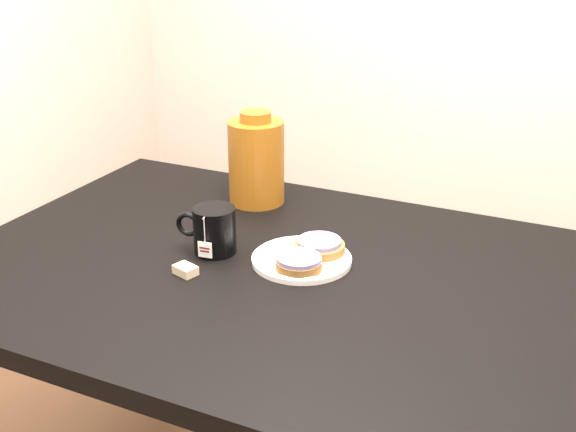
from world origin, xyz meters
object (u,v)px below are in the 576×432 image
(teabag_pouch, at_px, (185,270))
(bagel_package, at_px, (256,161))
(table, at_px, (296,309))
(bagel_front, at_px, (299,263))
(plate, at_px, (302,259))
(mug, at_px, (214,230))
(bagel_back, at_px, (319,246))

(teabag_pouch, bearing_deg, bagel_package, 97.24)
(table, relative_size, bagel_front, 12.24)
(plate, xyz_separation_m, bagel_package, (-0.24, 0.26, 0.10))
(plate, height_order, mug, mug)
(table, relative_size, bagel_back, 12.73)
(plate, height_order, bagel_front, bagel_front)
(table, xyz_separation_m, plate, (-0.01, 0.04, 0.09))
(bagel_back, height_order, teabag_pouch, bagel_back)
(teabag_pouch, distance_m, bagel_package, 0.41)
(bagel_back, distance_m, bagel_front, 0.09)
(bagel_front, bearing_deg, teabag_pouch, -154.47)
(bagel_front, relative_size, mug, 0.84)
(teabag_pouch, bearing_deg, bagel_back, 41.80)
(bagel_back, xyz_separation_m, bagel_package, (-0.26, 0.22, 0.08))
(teabag_pouch, bearing_deg, table, 27.70)
(table, bearing_deg, plate, 99.79)
(bagel_front, xyz_separation_m, bagel_package, (-0.25, 0.30, 0.08))
(bagel_back, relative_size, bagel_front, 0.96)
(bagel_front, xyz_separation_m, mug, (-0.20, 0.02, 0.03))
(bagel_back, xyz_separation_m, bagel_front, (-0.01, -0.09, 0.00))
(bagel_front, distance_m, teabag_pouch, 0.22)
(bagel_back, distance_m, bagel_package, 0.35)
(plate, height_order, bagel_back, bagel_back)
(table, height_order, teabag_pouch, teabag_pouch)
(table, distance_m, bagel_back, 0.14)
(plate, xyz_separation_m, bagel_front, (0.02, -0.05, 0.02))
(teabag_pouch, bearing_deg, bagel_front, 25.53)
(bagel_back, bearing_deg, mug, -160.65)
(plate, xyz_separation_m, mug, (-0.19, -0.03, 0.04))
(bagel_back, xyz_separation_m, mug, (-0.21, -0.07, 0.03))
(table, bearing_deg, teabag_pouch, -152.30)
(table, xyz_separation_m, teabag_pouch, (-0.19, -0.10, 0.09))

